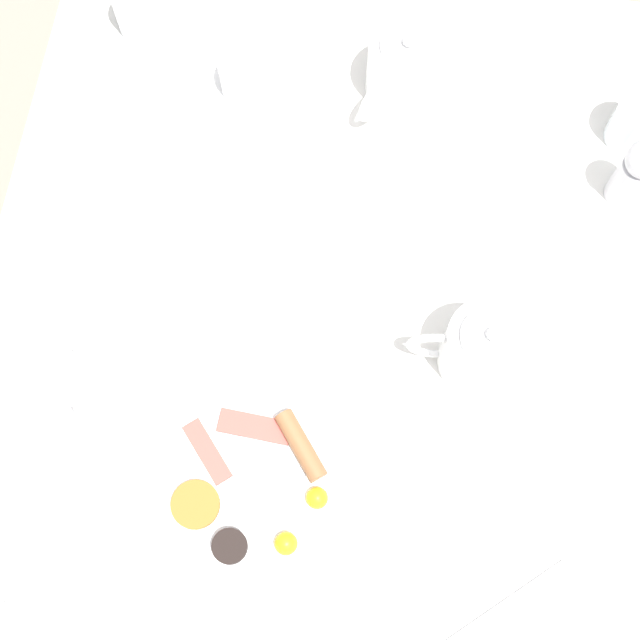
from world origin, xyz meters
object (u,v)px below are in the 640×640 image
object	(u,v)px
teapot_far	(483,349)
fork_by_plate	(107,236)
teapot_near	(404,69)
water_glass_short	(638,121)
salt_grinder	(636,172)
fork_spare	(369,240)
knife_by_plate	(493,615)
spoon_for_tea	(13,610)
breakfast_plate	(259,489)
teacup_with_saucer_right	(249,77)
teacup_with_saucer_left	(55,381)
water_glass_tall	(138,6)

from	to	relation	value
teapot_far	fork_by_plate	bearing A→B (deg)	165.12
fork_by_plate	teapot_near	bearing A→B (deg)	-142.31
teapot_far	water_glass_short	distance (m)	0.42
salt_grinder	fork_spare	bearing A→B (deg)	19.62
knife_by_plate	spoon_for_tea	bearing A→B (deg)	7.61
breakfast_plate	teapot_near	world-z (taller)	teapot_near
teapot_far	salt_grinder	distance (m)	0.33
teapot_far	teacup_with_saucer_right	world-z (taller)	teapot_far
breakfast_plate	teapot_near	size ratio (longest dim) A/B	1.72
salt_grinder	teapot_near	bearing A→B (deg)	-20.61
teacup_with_saucer_left	knife_by_plate	world-z (taller)	teacup_with_saucer_left
teapot_near	knife_by_plate	distance (m)	0.75
teacup_with_saucer_left	water_glass_tall	xyz separation A→B (m)	(0.00, -0.57, 0.02)
water_glass_tall	salt_grinder	xyz separation A→B (m)	(-0.73, 0.18, 0.02)
breakfast_plate	teacup_with_saucer_right	xyz separation A→B (m)	(0.11, -0.58, 0.02)
teacup_with_saucer_right	spoon_for_tea	world-z (taller)	teacup_with_saucer_right
water_glass_tall	fork_by_plate	bearing A→B (deg)	93.21
fork_by_plate	spoon_for_tea	xyz separation A→B (m)	(0.01, 0.51, 0.00)
teacup_with_saucer_left	spoon_for_tea	bearing A→B (deg)	91.60
water_glass_tall	fork_by_plate	xyz separation A→B (m)	(-0.02, 0.35, -0.05)
fork_spare	knife_by_plate	bearing A→B (deg)	114.33
water_glass_tall	teacup_with_saucer_right	bearing A→B (deg)	155.45
teapot_near	knife_by_plate	size ratio (longest dim) A/B	0.96
spoon_for_tea	fork_spare	size ratio (longest dim) A/B	0.78
knife_by_plate	fork_spare	xyz separation A→B (m)	(0.21, -0.47, -0.00)
breakfast_plate	water_glass_tall	size ratio (longest dim) A/B	3.01
water_glass_tall	salt_grinder	bearing A→B (deg)	166.36
salt_grinder	breakfast_plate	bearing A→B (deg)	47.73
fork_by_plate	fork_spare	xyz separation A→B (m)	(-0.36, -0.05, 0.00)
breakfast_plate	teapot_near	bearing A→B (deg)	-100.43
teacup_with_saucer_left	water_glass_short	bearing A→B (deg)	-146.60
water_glass_short	fork_spare	distance (m)	0.42
breakfast_plate	knife_by_plate	size ratio (longest dim) A/B	1.65
teacup_with_saucer_right	salt_grinder	distance (m)	0.56
teapot_near	spoon_for_tea	size ratio (longest dim) A/B	1.22
teacup_with_saucer_left	fork_by_plate	xyz separation A→B (m)	(-0.02, -0.22, -0.03)
breakfast_plate	salt_grinder	xyz separation A→B (m)	(-0.44, -0.49, 0.06)
breakfast_plate	water_glass_short	xyz separation A→B (m)	(-0.45, -0.58, 0.03)
knife_by_plate	water_glass_short	bearing A→B (deg)	-101.45
water_glass_tall	knife_by_plate	size ratio (longest dim) A/B	0.55
teacup_with_saucer_left	breakfast_plate	bearing A→B (deg)	161.02
teacup_with_saucer_right	knife_by_plate	xyz separation A→B (m)	(-0.42, 0.69, -0.03)
teacup_with_saucer_right	water_glass_short	distance (m)	0.56
teacup_with_saucer_left	water_glass_tall	distance (m)	0.57
teapot_far	water_glass_tall	world-z (taller)	teapot_far
teacup_with_saucer_left	water_glass_tall	size ratio (longest dim) A/B	1.47
breakfast_plate	salt_grinder	size ratio (longest dim) A/B	2.37
teapot_near	teacup_with_saucer_left	bearing A→B (deg)	175.10
water_glass_tall	teapot_far	bearing A→B (deg)	140.43
teapot_far	breakfast_plate	bearing A→B (deg)	-144.40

